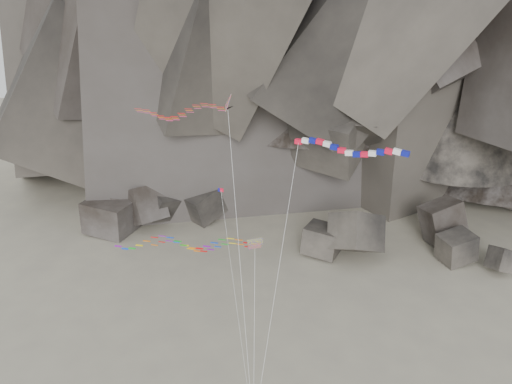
% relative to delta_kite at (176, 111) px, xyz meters
% --- Properties ---
extents(boulder_field, '(67.03, 21.05, 9.02)m').
position_rel_delta_kite_xyz_m(boulder_field, '(-2.22, 29.60, -25.03)').
color(boulder_field, '#47423F').
rests_on(boulder_field, ground).
extents(delta_kite, '(13.58, 11.85, 27.94)m').
position_rel_delta_kite_xyz_m(delta_kite, '(0.00, 0.00, 0.00)').
color(delta_kite, red).
rests_on(delta_kite, ground).
extents(banner_kite, '(11.69, 11.17, 24.25)m').
position_rel_delta_kite_xyz_m(banner_kite, '(15.79, -1.72, -2.41)').
color(banner_kite, red).
rests_on(banner_kite, ground).
extents(parafoil_kite, '(15.96, 8.86, 15.00)m').
position_rel_delta_kite_xyz_m(parafoil_kite, '(0.32, -2.54, -12.30)').
color(parafoil_kite, '#C1D30B').
rests_on(parafoil_kite, ground).
extents(pennant_kite, '(4.96, 9.38, 19.30)m').
position_rel_delta_kite_xyz_m(pennant_kite, '(5.46, -3.77, -11.25)').
color(pennant_kite, red).
rests_on(pennant_kite, ground).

